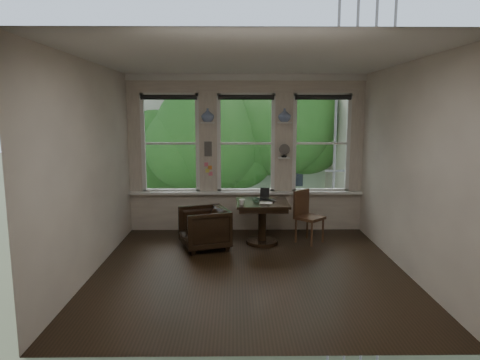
{
  "coord_description": "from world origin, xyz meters",
  "views": [
    {
      "loc": [
        -0.21,
        -5.99,
        2.28
      ],
      "look_at": [
        -0.13,
        0.9,
        1.2
      ],
      "focal_mm": 32.0,
      "sensor_mm": 36.0,
      "label": 1
    }
  ],
  "objects_px": {
    "laptop": "(265,201)",
    "mug": "(242,202)",
    "side_chair_right": "(310,217)",
    "armchair_left": "(204,228)",
    "table": "(262,223)"
  },
  "relations": [
    {
      "from": "table",
      "to": "laptop",
      "type": "distance_m",
      "value": 0.39
    },
    {
      "from": "mug",
      "to": "armchair_left",
      "type": "bearing_deg",
      "value": -179.8
    },
    {
      "from": "side_chair_right",
      "to": "mug",
      "type": "distance_m",
      "value": 1.29
    },
    {
      "from": "table",
      "to": "side_chair_right",
      "type": "bearing_deg",
      "value": 3.2
    },
    {
      "from": "side_chair_right",
      "to": "armchair_left",
      "type": "bearing_deg",
      "value": 144.97
    },
    {
      "from": "laptop",
      "to": "side_chair_right",
      "type": "bearing_deg",
      "value": 31.57
    },
    {
      "from": "laptop",
      "to": "mug",
      "type": "relative_size",
      "value": 3.4
    },
    {
      "from": "side_chair_right",
      "to": "laptop",
      "type": "distance_m",
      "value": 0.85
    },
    {
      "from": "table",
      "to": "mug",
      "type": "relative_size",
      "value": 9.05
    },
    {
      "from": "armchair_left",
      "to": "side_chair_right",
      "type": "distance_m",
      "value": 1.87
    },
    {
      "from": "side_chair_right",
      "to": "mug",
      "type": "bearing_deg",
      "value": 149.73
    },
    {
      "from": "side_chair_right",
      "to": "laptop",
      "type": "height_order",
      "value": "side_chair_right"
    },
    {
      "from": "laptop",
      "to": "mug",
      "type": "height_order",
      "value": "mug"
    },
    {
      "from": "laptop",
      "to": "armchair_left",
      "type": "bearing_deg",
      "value": -132.79
    },
    {
      "from": "laptop",
      "to": "table",
      "type": "bearing_deg",
      "value": -109.2
    }
  ]
}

